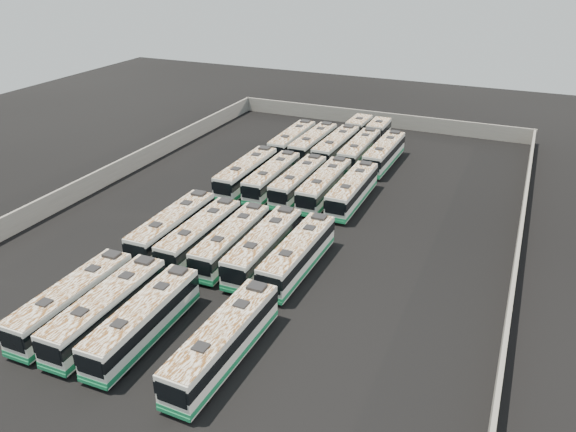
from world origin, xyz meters
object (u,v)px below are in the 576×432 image
at_px(bus_back_left, 313,144).
at_px(bus_back_center, 344,140).
at_px(bus_midback_right, 325,185).
at_px(bus_midback_far_left, 247,173).
at_px(bus_midfront_far_left, 173,227).
at_px(bus_back_right, 366,144).
at_px(bus_front_center, 143,320).
at_px(bus_front_far_right, 223,342).
at_px(bus_midfront_far_right, 298,254).
at_px(bus_midback_left, 272,177).
at_px(bus_back_far_right, 384,153).
at_px(bus_midback_far_right, 352,190).
at_px(bus_midback_center, 298,181).
at_px(bus_midfront_right, 264,247).
at_px(bus_front_left, 107,309).
at_px(bus_front_far_left, 73,300).
at_px(bus_midfront_left, 200,235).
at_px(bus_back_far_left, 292,141).
at_px(bus_midfront_center, 232,241).

height_order(bus_back_left, bus_back_center, bus_back_center).
bearing_deg(bus_midback_right, bus_midback_far_left, -178.60).
distance_m(bus_midfront_far_left, bus_back_right, 32.02).
bearing_deg(bus_front_center, bus_back_right, 84.66).
relative_size(bus_front_far_right, bus_back_left, 1.01).
distance_m(bus_midfront_far_right, bus_midback_left, 17.72).
xyz_separation_m(bus_midback_far_left, bus_back_far_right, (12.61, 12.95, -0.05)).
distance_m(bus_midfront_far_left, bus_midfront_far_right, 12.52).
xyz_separation_m(bus_midback_far_right, bus_back_right, (-3.14, 15.61, -0.01)).
bearing_deg(bus_front_center, bus_midback_far_left, 101.61).
xyz_separation_m(bus_midfront_far_left, bus_midback_center, (6.27, 15.03, -0.06)).
height_order(bus_front_far_right, bus_back_far_right, bus_front_far_right).
distance_m(bus_midfront_far_left, bus_back_left, 27.92).
distance_m(bus_midfront_far_right, bus_back_far_right, 27.77).
height_order(bus_midfront_far_left, bus_back_center, bus_midfront_far_left).
bearing_deg(bus_midfront_far_right, bus_midfront_right, -178.99).
distance_m(bus_midback_center, bus_back_center, 15.64).
distance_m(bus_midback_center, bus_back_right, 15.89).
bearing_deg(bus_back_center, bus_midfront_far_left, -100.46).
xyz_separation_m(bus_front_center, bus_midfront_far_right, (6.30, 12.76, 0.03)).
distance_m(bus_front_center, bus_back_center, 43.44).
bearing_deg(bus_back_left, bus_front_left, -89.33).
distance_m(bus_front_center, bus_midfront_far_left, 14.20).
bearing_deg(bus_front_far_left, bus_front_center, 0.61).
relative_size(bus_midfront_left, bus_back_far_right, 0.99).
height_order(bus_midback_center, bus_back_far_right, bus_back_far_right).
bearing_deg(bus_back_center, bus_front_left, -93.13).
bearing_deg(bus_midback_far_left, bus_back_left, 75.86).
height_order(bus_front_left, bus_midfront_far_right, bus_front_left).
xyz_separation_m(bus_front_far_left, bus_midfront_far_right, (12.50, 12.89, 0.02)).
xyz_separation_m(bus_midback_right, bus_back_far_right, (3.23, 12.71, -0.01)).
distance_m(bus_midfront_far_left, bus_midfront_left, 3.08).
bearing_deg(bus_front_left, bus_back_right, 80.81).
distance_m(bus_midfront_far_right, bus_midback_far_left, 19.43).
bearing_deg(bus_back_center, bus_back_far_right, -23.78).
bearing_deg(bus_midback_right, bus_back_left, 116.15).
relative_size(bus_midfront_right, bus_back_center, 0.65).
xyz_separation_m(bus_back_center, bus_back_right, (3.06, -0.05, -0.03)).
height_order(bus_back_far_left, bus_back_left, bus_back_left).
xyz_separation_m(bus_midfront_right, bus_midback_far_right, (3.17, 15.01, -0.03)).
xyz_separation_m(bus_midback_left, bus_back_left, (-0.01, 12.76, 0.05)).
relative_size(bus_midfront_right, bus_midback_left, 1.04).
bearing_deg(bus_midfront_center, bus_midback_center, 88.66).
xyz_separation_m(bus_back_far_left, bus_back_right, (9.27, 2.93, -0.01)).
xyz_separation_m(bus_midback_left, bus_back_far_left, (-2.99, 12.70, 0.03)).
bearing_deg(bus_midfront_far_right, bus_midback_far_left, 131.28).
height_order(bus_midfront_left, bus_midback_left, bus_midfront_left).
bearing_deg(bus_midback_far_left, bus_midfront_center, -67.79).
relative_size(bus_midback_right, bus_back_far_right, 1.00).
height_order(bus_midfront_center, bus_midback_far_left, bus_midback_far_left).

